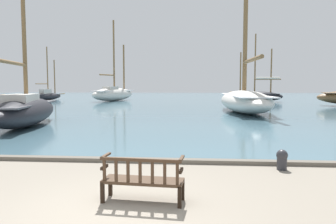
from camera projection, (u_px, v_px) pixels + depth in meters
The scene contains 10 objects.
ground_plane at pixel (111, 212), 5.99m from camera, with size 160.00×160.00×0.00m, color gray.
harbor_water at pixel (184, 100), 49.69m from camera, with size 100.00×80.00×0.08m, color slate.
quay_edge_kerb at pixel (143, 160), 9.81m from camera, with size 40.00×0.30×0.12m, color #675F54.
park_bench at pixel (143, 179), 6.46m from camera, with size 1.64×0.67×0.92m.
sailboat_outer_port at pixel (113, 93), 44.90m from camera, with size 5.23×9.36×10.94m.
sailboat_nearest_port at pixel (245, 99), 26.58m from camera, with size 3.98×13.63×14.23m.
sailboat_far_starboard at pixel (47, 95), 47.68m from camera, with size 2.90×7.01×7.70m.
sailboat_far_port at pixel (25, 109), 17.71m from camera, with size 3.76×8.69×10.96m.
sailboat_distant_harbor at pixel (256, 95), 43.34m from camera, with size 7.05×3.42×8.86m.
mooring_bollard at pixel (282, 159), 8.94m from camera, with size 0.31×0.31×0.56m.
Camera 1 is at (1.51, -5.71, 2.33)m, focal length 35.00 mm.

